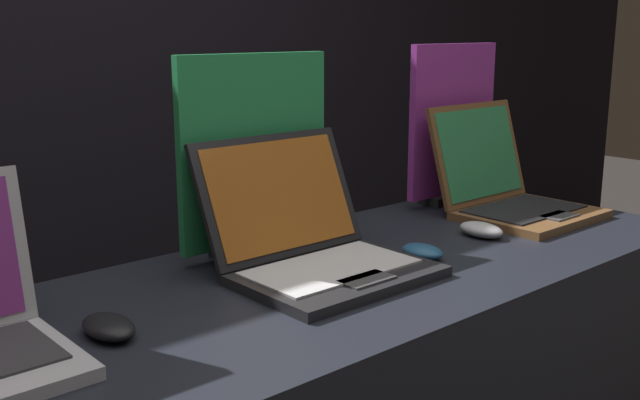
{
  "coord_description": "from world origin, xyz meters",
  "views": [
    {
      "loc": [
        -0.91,
        -0.71,
        1.41
      ],
      "look_at": [
        -0.01,
        0.32,
        1.09
      ],
      "focal_mm": 42.0,
      "sensor_mm": 36.0,
      "label": 1
    }
  ],
  "objects_px": {
    "mouse_front": "(109,327)",
    "mouse_back": "(481,230)",
    "laptop_middle": "(313,243)",
    "promo_stand_back": "(452,128)",
    "laptop_back": "(509,190)",
    "promo_stand_middle": "(254,160)",
    "mouse_middle": "(422,251)"
  },
  "relations": [
    {
      "from": "mouse_back",
      "to": "laptop_back",
      "type": "bearing_deg",
      "value": 20.36
    },
    {
      "from": "promo_stand_middle",
      "to": "laptop_middle",
      "type": "bearing_deg",
      "value": -90.0
    },
    {
      "from": "mouse_middle",
      "to": "promo_stand_middle",
      "type": "xyz_separation_m",
      "value": [
        -0.23,
        0.27,
        0.18
      ]
    },
    {
      "from": "mouse_middle",
      "to": "promo_stand_back",
      "type": "xyz_separation_m",
      "value": [
        0.45,
        0.29,
        0.19
      ]
    },
    {
      "from": "laptop_middle",
      "to": "laptop_back",
      "type": "xyz_separation_m",
      "value": [
        0.68,
        0.02,
        0.0
      ]
    },
    {
      "from": "laptop_middle",
      "to": "promo_stand_back",
      "type": "xyz_separation_m",
      "value": [
        0.68,
        0.21,
        0.14
      ]
    },
    {
      "from": "mouse_back",
      "to": "promo_stand_middle",
      "type": "bearing_deg",
      "value": 151.52
    },
    {
      "from": "mouse_back",
      "to": "promo_stand_back",
      "type": "bearing_deg",
      "value": 50.51
    },
    {
      "from": "laptop_middle",
      "to": "promo_stand_middle",
      "type": "height_order",
      "value": "promo_stand_middle"
    },
    {
      "from": "promo_stand_back",
      "to": "mouse_back",
      "type": "bearing_deg",
      "value": -129.49
    },
    {
      "from": "mouse_back",
      "to": "mouse_front",
      "type": "bearing_deg",
      "value": 177.76
    },
    {
      "from": "mouse_middle",
      "to": "mouse_back",
      "type": "bearing_deg",
      "value": 4.88
    },
    {
      "from": "promo_stand_middle",
      "to": "mouse_middle",
      "type": "bearing_deg",
      "value": -49.11
    },
    {
      "from": "promo_stand_middle",
      "to": "mouse_back",
      "type": "bearing_deg",
      "value": -28.48
    },
    {
      "from": "laptop_middle",
      "to": "laptop_back",
      "type": "height_order",
      "value": "laptop_back"
    },
    {
      "from": "mouse_middle",
      "to": "laptop_back",
      "type": "height_order",
      "value": "laptop_back"
    },
    {
      "from": "mouse_middle",
      "to": "laptop_back",
      "type": "bearing_deg",
      "value": 12.89
    },
    {
      "from": "promo_stand_middle",
      "to": "laptop_back",
      "type": "relative_size",
      "value": 1.21
    },
    {
      "from": "laptop_middle",
      "to": "promo_stand_back",
      "type": "bearing_deg",
      "value": 17.49
    },
    {
      "from": "promo_stand_middle",
      "to": "laptop_back",
      "type": "bearing_deg",
      "value": -13.41
    },
    {
      "from": "laptop_middle",
      "to": "promo_stand_back",
      "type": "relative_size",
      "value": 0.86
    },
    {
      "from": "mouse_front",
      "to": "mouse_back",
      "type": "relative_size",
      "value": 1.04
    },
    {
      "from": "promo_stand_middle",
      "to": "laptop_back",
      "type": "height_order",
      "value": "promo_stand_middle"
    },
    {
      "from": "promo_stand_back",
      "to": "laptop_middle",
      "type": "bearing_deg",
      "value": -162.51
    },
    {
      "from": "mouse_front",
      "to": "promo_stand_middle",
      "type": "xyz_separation_m",
      "value": [
        0.44,
        0.21,
        0.18
      ]
    },
    {
      "from": "laptop_middle",
      "to": "mouse_back",
      "type": "bearing_deg",
      "value": -7.58
    },
    {
      "from": "mouse_front",
      "to": "laptop_back",
      "type": "distance_m",
      "value": 1.12
    },
    {
      "from": "laptop_back",
      "to": "promo_stand_back",
      "type": "distance_m",
      "value": 0.24
    },
    {
      "from": "mouse_front",
      "to": "mouse_back",
      "type": "xyz_separation_m",
      "value": [
        0.89,
        -0.03,
        0.0
      ]
    },
    {
      "from": "mouse_front",
      "to": "promo_stand_middle",
      "type": "distance_m",
      "value": 0.52
    },
    {
      "from": "mouse_front",
      "to": "laptop_back",
      "type": "relative_size",
      "value": 0.33
    },
    {
      "from": "laptop_middle",
      "to": "mouse_middle",
      "type": "distance_m",
      "value": 0.25
    }
  ]
}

